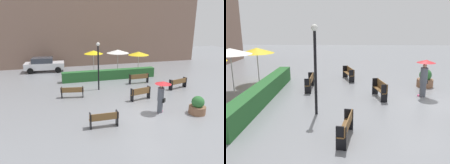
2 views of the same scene
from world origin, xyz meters
TOP-DOWN VIEW (x-y plane):
  - ground_plane at (0.00, 0.00)m, footprint 60.00×60.00m
  - bench_far_left at (-4.24, 4.21)m, footprint 1.68×0.60m
  - bench_back_row at (1.93, 6.33)m, footprint 1.85×0.40m
  - bench_mid_center at (0.39, 2.40)m, footprint 1.57×0.62m
  - bench_far_right at (4.45, 3.99)m, footprint 1.79×0.80m
  - pedestrian_with_umbrella at (0.70, 0.05)m, footprint 0.97×0.97m
  - planter_pot at (2.75, -0.71)m, footprint 0.98×0.98m
  - lamp_post at (-1.97, 5.51)m, footprint 0.28×0.28m
  - patio_umbrella_white at (1.27, 10.66)m, footprint 2.35×2.35m
  - patio_umbrella_yellow_far at (3.34, 9.92)m, footprint 2.19×2.19m
  - hedge_strip at (-0.23, 8.40)m, footprint 9.04×0.70m

SIDE VIEW (x-z plane):
  - ground_plane at x=0.00m, z-range 0.00..0.00m
  - hedge_strip at x=-0.23m, z-range 0.00..0.93m
  - planter_pot at x=2.75m, z-range -0.08..1.04m
  - bench_far_left at x=-4.24m, z-range 0.08..0.89m
  - bench_far_right at x=4.45m, z-range 0.08..0.93m
  - bench_back_row at x=1.93m, z-range 0.08..0.94m
  - bench_mid_center at x=0.39m, z-range 0.08..0.99m
  - pedestrian_with_umbrella at x=0.70m, z-range 0.30..2.30m
  - patio_umbrella_yellow_far at x=3.34m, z-range 0.98..3.31m
  - patio_umbrella_white at x=1.27m, z-range 1.08..3.59m
  - lamp_post at x=-1.97m, z-range 0.44..4.29m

